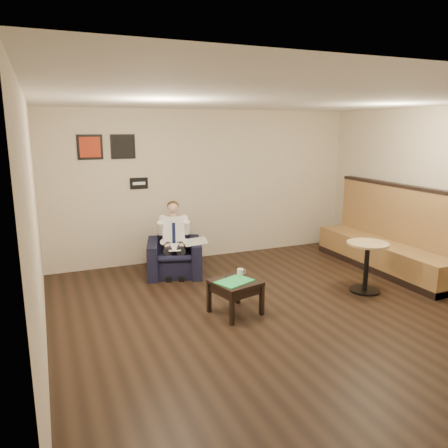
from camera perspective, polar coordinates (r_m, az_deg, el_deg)
name	(u,v)px	position (r m, az deg, el deg)	size (l,w,h in m)	color
ground	(286,314)	(6.08, 8.07, -11.59)	(6.00, 6.00, 0.00)	black
wall_back	(207,185)	(8.34, -2.25, 5.09)	(6.00, 0.02, 2.80)	beige
wall_left	(36,234)	(4.86, -23.38, -1.24)	(0.02, 6.00, 2.80)	beige
ceiling	(293,100)	(5.57, 8.97, 15.75)	(6.00, 6.00, 0.02)	white
seating_sign	(139,183)	(7.95, -11.06, 5.24)	(0.32, 0.02, 0.20)	black
art_print_left	(90,147)	(7.78, -17.11, 9.58)	(0.42, 0.03, 0.42)	red
art_print_right	(123,147)	(7.85, -13.06, 9.83)	(0.42, 0.03, 0.42)	black
armchair	(174,250)	(7.51, -6.52, -3.35)	(0.89, 0.89, 0.86)	black
seated_man	(174,242)	(7.36, -6.54, -2.39)	(0.56, 0.85, 1.18)	white
lap_papers	(174,247)	(7.28, -6.52, -3.04)	(0.20, 0.28, 0.01)	white
newspaper	(196,242)	(7.39, -3.73, -2.30)	(0.38, 0.47, 0.01)	silver
side_table	(235,297)	(5.97, 1.47, -9.54)	(0.57, 0.57, 0.47)	black
green_folder	(234,281)	(5.85, 1.37, -7.50)	(0.47, 0.33, 0.01)	#29D063
coffee_mug	(240,272)	(6.07, 2.13, -6.32)	(0.08, 0.08, 0.10)	white
smartphone	(231,276)	(6.03, 0.88, -6.87)	(0.14, 0.07, 0.01)	black
banquette	(385,229)	(8.14, 20.34, -0.56)	(0.69, 2.90, 1.48)	olive
cafe_table	(366,267)	(7.03, 18.09, -5.39)	(0.62, 0.62, 0.77)	tan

